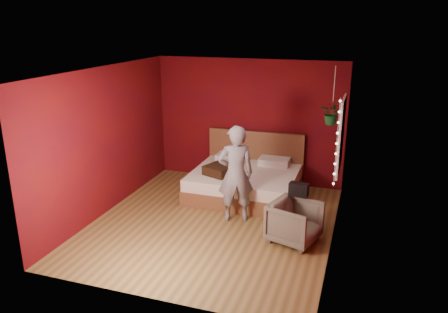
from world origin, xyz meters
The scene contains 10 objects.
floor centered at (0.00, 0.00, 0.00)m, with size 4.50×4.50×0.00m, color olive.
room_walls centered at (0.00, 0.00, 1.68)m, with size 4.04×4.54×2.62m.
window centered at (1.97, 0.90, 1.50)m, with size 0.05×0.97×1.27m.
fairy_lights centered at (1.94, 0.37, 1.50)m, with size 0.04×0.04×1.45m.
bed centered at (0.19, 1.43, 0.29)m, with size 2.04×1.74×1.12m.
person centered at (0.32, 0.25, 0.85)m, with size 0.62×0.41×1.70m, color gray.
armchair centered at (1.43, -0.20, 0.33)m, with size 0.70×0.72×0.66m, color #686452.
handbag centered at (1.43, 0.09, 0.77)m, with size 0.30×0.15×0.22m, color black.
throw_pillow centered at (-0.23, 1.04, 0.60)m, with size 0.49×0.49×0.17m, color #321F10.
hanging_plant centered at (1.76, 1.34, 1.77)m, with size 0.46×0.44×1.03m.
Camera 1 is at (2.33, -6.42, 3.38)m, focal length 35.00 mm.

